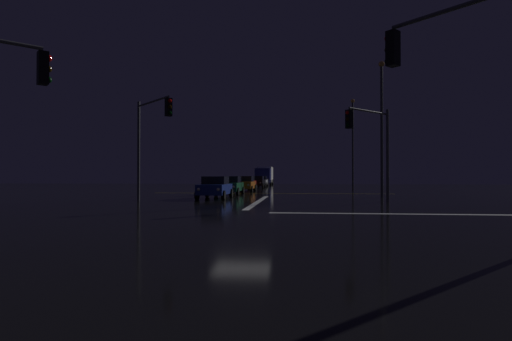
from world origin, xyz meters
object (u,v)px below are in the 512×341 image
box_truck (265,175)px  traffic_signal_se (469,69)px  streetlamp_right_near (382,120)px  traffic_signal_nw (150,130)px  traffic_signal_ne (371,137)px  sedan_green (230,185)px  sedan_black (257,182)px  sedan_silver (261,181)px  sedan_blue (215,187)px  sedan_orange (245,184)px  sedan_red (247,183)px  streetlamp_right_far (353,138)px

box_truck → traffic_signal_se: 57.26m
streetlamp_right_near → traffic_signal_nw: bearing=-157.2°
box_truck → traffic_signal_ne: (9.89, -42.71, 2.23)m
sedan_green → sedan_black: 18.24m
traffic_signal_ne → sedan_green: bearing=135.6°
sedan_silver → traffic_signal_se: size_ratio=0.68×
sedan_green → traffic_signal_se: size_ratio=0.68×
sedan_blue → sedan_silver: 31.10m
sedan_orange → sedan_red: (-0.56, 6.30, 0.00)m
streetlamp_right_far → streetlamp_right_near: (0.00, -16.00, -0.10)m
sedan_black → streetlamp_right_far: bearing=-26.6°
sedan_green → sedan_silver: bearing=89.2°
streetlamp_right_far → sedan_green: bearing=-134.0°
traffic_signal_nw → traffic_signal_se: bearing=-45.0°
traffic_signal_se → streetlamp_right_near: size_ratio=0.62×
box_truck → sedan_black: bearing=-89.1°
sedan_red → streetlamp_right_near: 20.87m
sedan_blue → box_truck: (0.27, 39.00, 0.91)m
sedan_black → traffic_signal_nw: size_ratio=0.67×
sedan_red → streetlamp_right_near: bearing=-53.1°
traffic_signal_se → sedan_red: bearing=105.9°
box_truck → traffic_signal_nw: bearing=-94.8°
sedan_black → traffic_signal_ne: bearing=-71.1°
sedan_blue → box_truck: bearing=89.6°
traffic_signal_nw → sedan_red: bearing=81.9°
sedan_green → sedan_red: (-0.14, 12.63, 0.00)m
sedan_blue → traffic_signal_nw: size_ratio=0.67×
traffic_signal_se → streetlamp_right_near: (1.84, 20.01, 1.44)m
sedan_blue → sedan_green: (0.01, 6.24, 0.00)m
sedan_red → sedan_black: same height
sedan_silver → box_truck: box_truck is taller
sedan_orange → sedan_red: bearing=95.1°
traffic_signal_nw → traffic_signal_se: size_ratio=1.03×
sedan_silver → streetlamp_right_far: 17.78m
sedan_black → traffic_signal_se: traffic_signal_se is taller
box_truck → streetlamp_right_far: (11.77, -20.32, 4.18)m
sedan_orange → streetlamp_right_far: bearing=27.7°
sedan_silver → traffic_signal_ne: traffic_signal_ne is taller
sedan_red → streetlamp_right_far: (12.18, -0.19, 5.09)m
sedan_blue → sedan_green: size_ratio=1.00×
sedan_silver → sedan_black: bearing=-89.0°
sedan_green → box_truck: size_ratio=0.52×
sedan_blue → sedan_orange: size_ratio=1.00×
box_truck → sedan_blue: bearing=-90.4°
sedan_silver → sedan_blue: bearing=-90.7°
box_truck → sedan_silver: bearing=-89.3°
sedan_red → traffic_signal_ne: traffic_signal_ne is taller
sedan_silver → streetlamp_right_far: streetlamp_right_far is taller
traffic_signal_nw → traffic_signal_se: (13.54, -13.54, -0.14)m
sedan_black → sedan_silver: (-0.12, 6.62, 0.00)m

